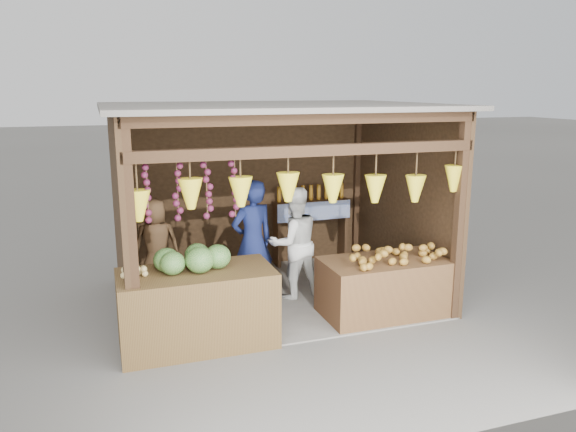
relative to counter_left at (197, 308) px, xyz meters
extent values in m
plane|color=#514F49|center=(1.25, 1.13, -0.44)|extent=(80.00, 80.00, 0.00)
cube|color=slate|center=(1.25, 1.13, -0.43)|extent=(4.00, 3.00, 0.02)
cube|color=black|center=(1.25, 2.63, 0.86)|extent=(4.00, 0.06, 2.60)
cube|color=black|center=(-0.75, 1.13, 0.86)|extent=(0.06, 3.00, 2.60)
cube|color=black|center=(3.25, 1.13, 0.86)|extent=(0.06, 3.00, 2.60)
cube|color=#605B54|center=(1.25, 1.13, 2.19)|extent=(4.30, 3.30, 0.06)
cube|color=black|center=(-0.69, -0.31, 0.86)|extent=(0.11, 0.11, 2.60)
cube|color=black|center=(3.19, -0.31, 0.86)|extent=(0.11, 0.11, 2.60)
cube|color=black|center=(-0.69, 2.57, 0.86)|extent=(0.11, 0.11, 2.60)
cube|color=black|center=(3.19, 2.57, 0.86)|extent=(0.11, 0.11, 2.60)
cube|color=black|center=(1.25, -0.31, 1.76)|extent=(4.00, 0.12, 0.12)
cube|color=black|center=(1.25, -0.31, 2.10)|extent=(4.00, 0.12, 0.12)
cube|color=#382314|center=(2.30, 2.43, 0.61)|extent=(1.25, 0.30, 0.05)
cube|color=#382314|center=(1.72, 2.43, 0.09)|extent=(0.05, 0.28, 1.05)
cube|color=#382314|center=(2.89, 2.43, 0.09)|extent=(0.05, 0.28, 1.05)
cube|color=blue|center=(2.30, 2.27, 0.48)|extent=(1.25, 0.02, 0.30)
cube|color=#4A3318|center=(0.00, 0.00, 0.00)|extent=(1.72, 0.85, 0.87)
cube|color=#492B18|center=(2.40, 0.09, -0.07)|extent=(1.58, 0.85, 0.74)
cube|color=black|center=(-0.31, 1.13, -0.27)|extent=(0.35, 0.35, 0.33)
imported|color=navy|center=(0.94, 1.08, 0.41)|extent=(0.69, 0.54, 1.69)
imported|color=white|center=(1.53, 1.07, 0.34)|extent=(0.81, 0.66, 1.56)
imported|color=#533921|center=(-0.31, 1.13, 0.48)|extent=(0.62, 0.45, 1.17)
camera|label=1|loc=(-0.95, -5.94, 2.42)|focal=35.00mm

